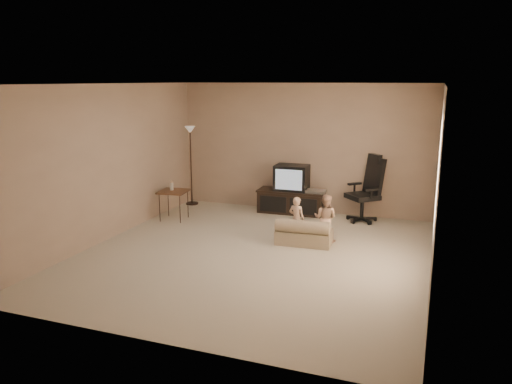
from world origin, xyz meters
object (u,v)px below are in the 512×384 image
office_chair (366,197)px  side_table (173,192)px  toddler_right (325,218)px  floor_lamp (190,148)px  child_sofa (304,234)px  toddler_left (297,219)px  tv_stand (292,193)px

office_chair → side_table: size_ratio=1.66×
office_chair → toddler_right: 1.50m
floor_lamp → toddler_right: floor_lamp is taller
child_sofa → toddler_left: toddler_left is taller
tv_stand → floor_lamp: size_ratio=0.82×
child_sofa → toddler_right: toddler_right is taller
floor_lamp → child_sofa: (2.88, -1.75, -1.02)m
tv_stand → side_table: tv_stand is taller
floor_lamp → child_sofa: 3.52m
side_table → child_sofa: (2.65, -0.58, -0.36)m
floor_lamp → toddler_right: (3.16, -1.48, -0.80)m
toddler_left → toddler_right: 0.46m
tv_stand → toddler_right: tv_stand is taller
tv_stand → toddler_left: tv_stand is taller
office_chair → toddler_right: bearing=-60.4°
tv_stand → child_sofa: (0.72, -1.79, -0.22)m
floor_lamp → office_chair: bearing=-0.8°
tv_stand → office_chair: size_ratio=1.08×
toddler_right → toddler_left: bearing=23.3°
floor_lamp → toddler_right: 3.58m
side_table → floor_lamp: floor_lamp is taller
side_table → floor_lamp: 1.37m
tv_stand → toddler_left: 1.76m
office_chair → child_sofa: office_chair is taller
office_chair → toddler_right: (-0.44, -1.43, -0.06)m
child_sofa → toddler_right: size_ratio=1.15×
tv_stand → child_sofa: size_ratio=1.50×
office_chair → side_table: 3.56m
side_table → toddler_right: bearing=-5.9°
floor_lamp → toddler_left: 3.28m
office_chair → child_sofa: 1.87m
office_chair → toddler_left: 1.80m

